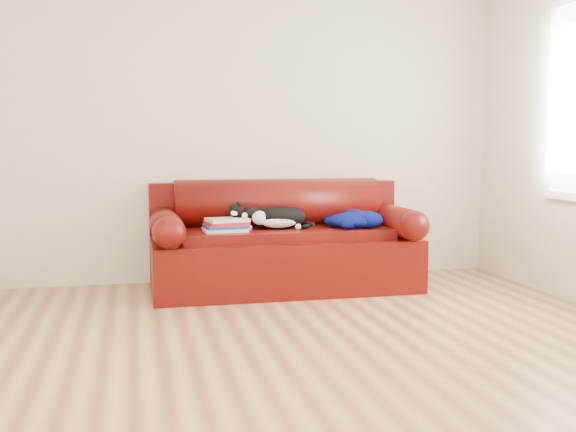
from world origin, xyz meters
name	(u,v)px	position (x,y,z in m)	size (l,w,h in m)	color
ground	(298,344)	(0.00, 0.00, 0.00)	(4.50, 4.50, 0.00)	brown
room_shell	(319,55)	(0.12, 0.02, 1.67)	(4.52, 4.02, 2.61)	beige
sofa_base	(284,260)	(0.25, 1.49, 0.24)	(2.10, 0.90, 0.50)	#360D02
sofa_back	(278,219)	(0.25, 1.74, 0.54)	(2.10, 1.01, 0.88)	#360D02
book_stack	(226,225)	(-0.23, 1.38, 0.55)	(0.34, 0.28, 0.10)	beige
cat	(278,218)	(0.19, 1.43, 0.59)	(0.63, 0.29, 0.22)	black
blanket	(352,220)	(0.79, 1.40, 0.56)	(0.47, 0.43, 0.14)	#020D44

